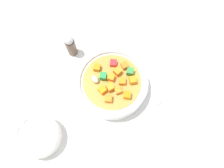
# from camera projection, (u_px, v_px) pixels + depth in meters

# --- Properties ---
(ground_plane) EXTENTS (1.40, 1.40, 0.02)m
(ground_plane) POSITION_uv_depth(u_px,v_px,m) (112.00, 88.00, 0.62)
(ground_plane) COLOR silver
(soup_bowl_main) EXTENTS (0.20, 0.20, 0.07)m
(soup_bowl_main) POSITION_uv_depth(u_px,v_px,m) (112.00, 84.00, 0.58)
(soup_bowl_main) COLOR white
(soup_bowl_main) RESTS_ON ground_plane
(spoon) EXTENTS (0.14, 0.16, 0.01)m
(spoon) POSITION_uv_depth(u_px,v_px,m) (152.00, 116.00, 0.58)
(spoon) COLOR silver
(spoon) RESTS_ON ground_plane
(side_bowl_small) EXTENTS (0.11, 0.11, 0.05)m
(side_bowl_small) POSITION_uv_depth(u_px,v_px,m) (39.00, 136.00, 0.55)
(side_bowl_small) COLOR white
(side_bowl_small) RESTS_ON ground_plane
(pepper_shaker) EXTENTS (0.03, 0.03, 0.09)m
(pepper_shaker) POSITION_uv_depth(u_px,v_px,m) (71.00, 45.00, 0.61)
(pepper_shaker) COLOR #4C3828
(pepper_shaker) RESTS_ON ground_plane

